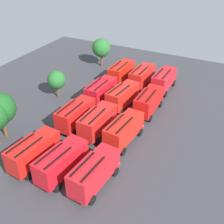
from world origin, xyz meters
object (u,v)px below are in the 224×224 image
Objects in this scene: fire_truck_0 at (94,172)px; tree_2 at (56,80)px; fire_truck_9 at (76,114)px; fire_truck_7 at (142,76)px; fire_truck_1 at (124,130)px; fire_truck_2 at (149,101)px; fire_truck_6 at (123,95)px; fire_truck_8 at (33,151)px; tree_1 at (0,109)px; traffic_cone_0 at (141,101)px; firefighter_1 at (76,103)px; fire_truck_3 at (164,80)px; fire_truck_5 at (97,121)px; fire_truck_11 at (121,72)px; fire_truck_10 at (101,90)px; firefighter_0 at (124,88)px; firefighter_2 at (130,82)px; fire_truck_4 at (61,161)px; tree_3 at (101,48)px.

tree_2 is at bearing 51.18° from fire_truck_0.
fire_truck_9 is 1.48× the size of tree_2.
fire_truck_1 is at bearing -164.38° from fire_truck_7.
fire_truck_0 is at bearing -179.36° from fire_truck_2.
fire_truck_6 is (8.50, 4.17, 0.00)m from fire_truck_1.
tree_1 is at bearing 75.33° from fire_truck_8.
fire_truck_0 and fire_truck_6 have the same top height.
fire_truck_7 is at bearing 21.05° from traffic_cone_0.
tree_1 is at bearing 79.79° from firefighter_1.
fire_truck_3 is 1.00× the size of fire_truck_7.
fire_truck_5 and fire_truck_11 have the same top height.
fire_truck_10 is 16.65m from tree_1.
fire_truck_6 is at bearing -87.81° from fire_truck_10.
fire_truck_7 is 4.35m from firefighter_0.
fire_truck_7 is 4.29× the size of firefighter_0.
fire_truck_6 is at bearing -137.26° from firefighter_1.
fire_truck_6 is (-0.24, 4.42, 0.00)m from fire_truck_2.
fire_truck_11 is 4.04× the size of firefighter_2.
fire_truck_4 reaches higher than firefighter_2.
firefighter_1 is at bearing 145.62° from fire_truck_10.
firefighter_2 is at bearing -123.97° from tree_3.
tree_1 is (-19.51, 9.57, 3.64)m from firefighter_0.
fire_truck_6 and fire_truck_8 have the same top height.
tree_2 reaches higher than fire_truck_10.
fire_truck_5 is 1.06× the size of tree_1.
tree_1 is 1.13× the size of tree_3.
fire_truck_0 is 17.39m from fire_truck_2.
fire_truck_7 is at bearing 94.62° from fire_truck_3.
fire_truck_4 and fire_truck_5 have the same top height.
fire_truck_7 is 1.00× the size of fire_truck_10.
fire_truck_4 is 12.28m from tree_1.
fire_truck_9 is 4.22× the size of firefighter_1.
fire_truck_3 is 0.98× the size of fire_truck_6.
fire_truck_10 is 5.39m from firefighter_0.
firefighter_2 is (7.16, -2.15, -1.14)m from fire_truck_10.
firefighter_0 is at bearing -0.37° from fire_truck_8.
fire_truck_7 is 1.49× the size of tree_2.
fire_truck_8 is at bearing -178.25° from fire_truck_9.
fire_truck_0 and fire_truck_8 have the same top height.
fire_truck_4 is 15.35m from firefighter_1.
fire_truck_3 is (17.24, 0.03, 0.00)m from fire_truck_1.
fire_truck_10 is 1.20× the size of tree_3.
fire_truck_0 is 4.10× the size of firefighter_2.
fire_truck_1 is at bearing -134.61° from fire_truck_10.
tree_2 is (-6.82, 9.76, 2.35)m from firefighter_0.
fire_truck_4 is 19.46m from tree_2.
tree_2 is (6.21, 11.56, 1.14)m from fire_truck_5.
fire_truck_7 is (16.99, 4.16, 0.00)m from fire_truck_1.
tree_3 is (15.63, -0.18, 0.77)m from tree_2.
fire_truck_8 is at bearing 142.98° from fire_truck_1.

